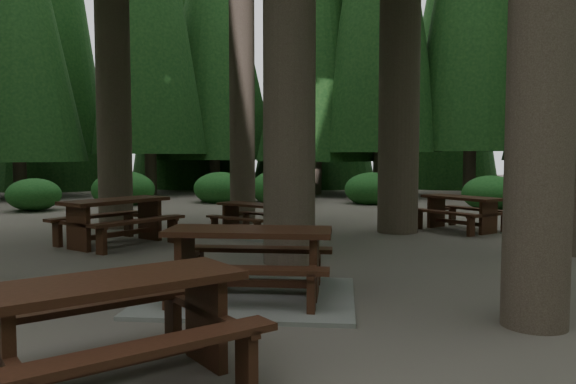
% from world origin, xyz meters
% --- Properties ---
extents(ground, '(80.00, 80.00, 0.00)m').
position_xyz_m(ground, '(0.00, 0.00, 0.00)').
color(ground, '#534A43').
rests_on(ground, ground).
extents(picnic_table_a, '(2.79, 2.41, 0.86)m').
position_xyz_m(picnic_table_a, '(0.82, -2.13, 0.31)').
color(picnic_table_a, gray).
rests_on(picnic_table_a, ground).
extents(picnic_table_b, '(2.34, 2.55, 0.89)m').
position_xyz_m(picnic_table_b, '(-2.87, 1.19, 0.59)').
color(picnic_table_b, '#321A0F').
rests_on(picnic_table_b, ground).
extents(picnic_table_c, '(2.49, 2.32, 0.67)m').
position_xyz_m(picnic_table_c, '(-0.73, 3.18, 0.21)').
color(picnic_table_c, gray).
rests_on(picnic_table_c, ground).
extents(picnic_table_d, '(2.32, 2.30, 0.79)m').
position_xyz_m(picnic_table_d, '(3.82, 4.79, 0.52)').
color(picnic_table_d, '#321A0F').
rests_on(picnic_table_d, ground).
extents(picnic_table_e, '(2.45, 2.48, 0.84)m').
position_xyz_m(picnic_table_e, '(0.58, -4.83, 0.56)').
color(picnic_table_e, '#321A0F').
rests_on(picnic_table_e, ground).
extents(shrub_ring, '(23.86, 24.64, 1.49)m').
position_xyz_m(shrub_ring, '(0.70, 0.75, 0.40)').
color(shrub_ring, '#1C521C').
rests_on(shrub_ring, ground).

